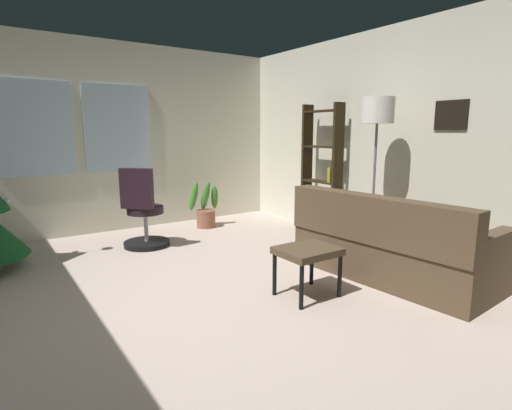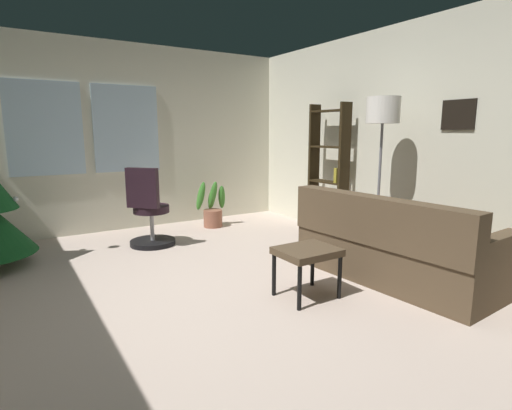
{
  "view_description": "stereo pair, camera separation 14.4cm",
  "coord_description": "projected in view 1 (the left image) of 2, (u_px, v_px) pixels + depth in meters",
  "views": [
    {
      "loc": [
        -1.54,
        -2.76,
        1.41
      ],
      "look_at": [
        0.43,
        0.08,
        0.78
      ],
      "focal_mm": 28.24,
      "sensor_mm": 36.0,
      "label": 1
    },
    {
      "loc": [
        -1.42,
        -2.84,
        1.41
      ],
      "look_at": [
        0.43,
        0.08,
        0.78
      ],
      "focal_mm": 28.24,
      "sensor_mm": 36.0,
      "label": 2
    }
  ],
  "objects": [
    {
      "name": "floor_lamp",
      "position": [
        377.0,
        122.0,
        4.4
      ],
      "size": [
        0.36,
        0.36,
        1.78
      ],
      "color": "slate",
      "rests_on": "ground_plane"
    },
    {
      "name": "footstool",
      "position": [
        307.0,
        254.0,
        3.44
      ],
      "size": [
        0.49,
        0.41,
        0.44
      ],
      "color": "brown",
      "rests_on": "ground_plane"
    },
    {
      "name": "bookshelf",
      "position": [
        322.0,
        178.0,
        5.55
      ],
      "size": [
        0.18,
        0.64,
        1.78
      ],
      "color": "black",
      "rests_on": "ground_plane"
    },
    {
      "name": "wall_back_with_windows",
      "position": [
        107.0,
        138.0,
        5.6
      ],
      "size": [
        5.14,
        0.12,
        2.63
      ],
      "color": "beige",
      "rests_on": "ground_plane"
    },
    {
      "name": "office_chair",
      "position": [
        143.0,
        217.0,
        4.91
      ],
      "size": [
        0.58,
        0.58,
        0.99
      ],
      "color": "black",
      "rests_on": "ground_plane"
    },
    {
      "name": "couch",
      "position": [
        407.0,
        248.0,
        3.92
      ],
      "size": [
        1.66,
        1.93,
        0.84
      ],
      "color": "brown",
      "rests_on": "ground_plane"
    },
    {
      "name": "wall_right_with_frames",
      "position": [
        418.0,
        140.0,
        4.58
      ],
      "size": [
        0.12,
        6.1,
        2.63
      ],
      "color": "beige",
      "rests_on": "ground_plane"
    },
    {
      "name": "potted_plant",
      "position": [
        205.0,
        209.0,
        5.99
      ],
      "size": [
        0.51,
        0.33,
        0.69
      ],
      "color": "#925843",
      "rests_on": "ground_plane"
    },
    {
      "name": "ground_plane",
      "position": [
        219.0,
        309.0,
        3.36
      ],
      "size": [
        5.14,
        6.1,
        0.1
      ],
      "primitive_type": "cube",
      "color": "beige"
    }
  ]
}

